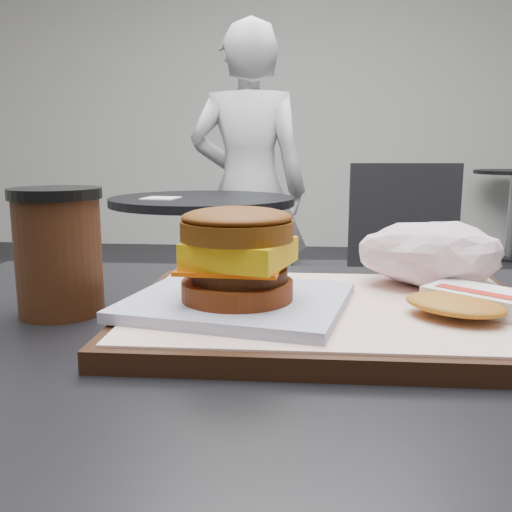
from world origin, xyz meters
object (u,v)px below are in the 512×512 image
object	(u,v)px
serving_tray	(332,314)
patron	(248,191)
breakfast_sandwich	(238,266)
neighbor_chair	(368,263)
coffee_cup	(58,249)
hash_brown	(469,302)
crumpled_wrapper	(431,253)
neighbor_table	(203,249)

from	to	relation	value
serving_tray	patron	xyz separation A→B (m)	(-0.28, 2.09, -0.04)
breakfast_sandwich	neighbor_chair	bearing A→B (deg)	79.33
serving_tray	neighbor_chair	bearing A→B (deg)	82.18
serving_tray	breakfast_sandwich	size ratio (longest dim) A/B	1.72
coffee_cup	patron	bearing A→B (deg)	90.31
serving_tray	coffee_cup	world-z (taller)	coffee_cup
hash_brown	crumpled_wrapper	distance (m)	0.11
breakfast_sandwich	hash_brown	xyz separation A→B (m)	(0.20, 0.00, -0.03)
crumpled_wrapper	neighbor_chair	xyz separation A→B (m)	(0.11, 1.50, -0.31)
coffee_cup	neighbor_chair	distance (m)	1.68
breakfast_sandwich	coffee_cup	bearing A→B (deg)	168.01
neighbor_table	patron	xyz separation A→B (m)	(0.13, 0.48, 0.19)
serving_tray	neighbor_table	distance (m)	1.68
hash_brown	coffee_cup	size ratio (longest dim) A/B	1.08
hash_brown	neighbor_chair	size ratio (longest dim) A/B	0.15
breakfast_sandwich	crumpled_wrapper	world-z (taller)	breakfast_sandwich
breakfast_sandwich	neighbor_table	xyz separation A→B (m)	(-0.32, 1.64, -0.28)
coffee_cup	patron	distance (m)	2.08
breakfast_sandwich	neighbor_table	size ratio (longest dim) A/B	0.30
coffee_cup	patron	size ratio (longest dim) A/B	0.08
neighbor_table	patron	world-z (taller)	patron
serving_tray	hash_brown	bearing A→B (deg)	-10.68
breakfast_sandwich	hash_brown	world-z (taller)	breakfast_sandwich
hash_brown	breakfast_sandwich	bearing A→B (deg)	-179.45
serving_tray	hash_brown	world-z (taller)	hash_brown
hash_brown	coffee_cup	xyz separation A→B (m)	(-0.39, 0.04, 0.03)
serving_tray	coffee_cup	bearing A→B (deg)	176.89
crumpled_wrapper	neighbor_table	xyz separation A→B (m)	(-0.52, 1.53, -0.27)
crumpled_wrapper	coffee_cup	xyz separation A→B (m)	(-0.38, -0.07, 0.01)
hash_brown	neighbor_chair	xyz separation A→B (m)	(0.10, 1.61, -0.29)
crumpled_wrapper	coffee_cup	size ratio (longest dim) A/B	1.21
hash_brown	patron	world-z (taller)	patron
hash_brown	crumpled_wrapper	bearing A→B (deg)	95.29
hash_brown	neighbor_table	bearing A→B (deg)	107.84
breakfast_sandwich	coffee_cup	distance (m)	0.19
crumpled_wrapper	neighbor_chair	distance (m)	1.54
breakfast_sandwich	neighbor_chair	world-z (taller)	breakfast_sandwich
crumpled_wrapper	patron	bearing A→B (deg)	100.93
hash_brown	crumpled_wrapper	xyz separation A→B (m)	(-0.01, 0.11, 0.02)
breakfast_sandwich	patron	world-z (taller)	patron
neighbor_chair	patron	world-z (taller)	patron
breakfast_sandwich	neighbor_chair	distance (m)	1.67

